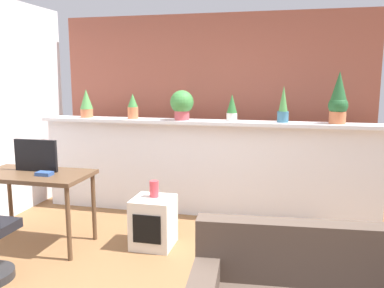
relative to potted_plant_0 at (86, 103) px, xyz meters
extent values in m
cube|color=silver|center=(1.52, 0.03, -0.79)|extent=(4.11, 0.16, 1.14)
cube|color=silver|center=(1.52, -0.01, -0.20)|extent=(4.11, 0.33, 0.04)
cube|color=#9E5442|center=(1.52, 0.63, -0.11)|extent=(4.11, 0.10, 2.50)
cylinder|color=#C66B42|center=(0.00, 0.00, -0.13)|extent=(0.16, 0.16, 0.11)
cone|color=#4C9347|center=(0.00, 0.00, 0.05)|extent=(0.16, 0.16, 0.25)
cylinder|color=#C66B42|center=(0.63, -0.01, -0.11)|extent=(0.13, 0.13, 0.14)
cone|color=#3D843D|center=(0.63, -0.01, 0.05)|extent=(0.13, 0.13, 0.17)
cylinder|color=#B7474C|center=(1.27, -0.02, -0.13)|extent=(0.18, 0.18, 0.11)
sphere|color=#3D843D|center=(1.27, -0.02, 0.03)|extent=(0.28, 0.28, 0.28)
cylinder|color=silver|center=(1.87, -0.02, -0.13)|extent=(0.12, 0.12, 0.10)
cone|color=#2D7033|center=(1.87, -0.02, 0.03)|extent=(0.12, 0.12, 0.22)
cylinder|color=#386B84|center=(2.45, 0.01, -0.12)|extent=(0.13, 0.13, 0.13)
cone|color=#4C9347|center=(2.45, 0.01, 0.09)|extent=(0.10, 0.10, 0.29)
cylinder|color=#C66B42|center=(3.04, 0.02, -0.11)|extent=(0.18, 0.18, 0.14)
sphere|color=#235B2D|center=(3.04, 0.02, 0.02)|extent=(0.22, 0.22, 0.22)
cone|color=#235B2D|center=(3.04, 0.02, 0.23)|extent=(0.18, 0.18, 0.33)
cylinder|color=brown|center=(0.57, -1.51, -1.00)|extent=(0.04, 0.04, 0.71)
cylinder|color=brown|center=(-0.43, -1.01, -1.00)|extent=(0.04, 0.04, 0.71)
cylinder|color=brown|center=(0.57, -1.01, -1.00)|extent=(0.04, 0.04, 0.71)
cube|color=brown|center=(0.07, -1.26, -0.63)|extent=(1.10, 0.60, 0.04)
cube|color=black|center=(0.05, -1.18, -0.45)|extent=(0.46, 0.04, 0.32)
cube|color=silver|center=(1.23, -1.02, -1.11)|extent=(0.40, 0.40, 0.50)
cube|color=black|center=(1.23, -1.21, -1.11)|extent=(0.28, 0.04, 0.28)
cylinder|color=#CC3D47|center=(1.22, -0.98, -0.78)|extent=(0.09, 0.09, 0.17)
cube|color=#2D4C8C|center=(0.23, -1.33, -0.59)|extent=(0.15, 0.10, 0.04)
cube|color=brown|center=(2.73, -2.19, -0.76)|extent=(1.57, 0.29, 0.40)
cube|color=brown|center=(2.06, -2.54, -0.88)|extent=(0.22, 0.77, 0.16)
camera|label=1|loc=(2.49, -4.67, 0.34)|focal=37.50mm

